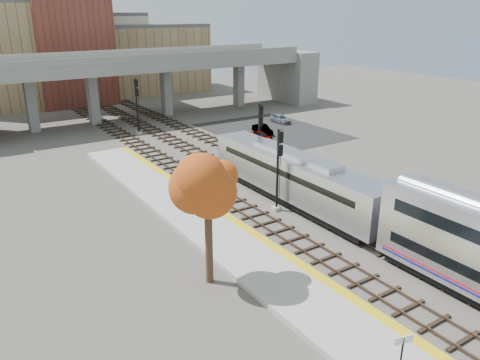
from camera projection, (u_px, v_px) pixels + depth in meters
ground at (351, 241)px, 32.29m from camera, size 160.00×160.00×0.00m
platform at (266, 268)px, 28.51m from camera, size 4.50×60.00×0.35m
yellow_strip at (291, 257)px, 29.42m from camera, size 0.70×60.00×0.01m
tracks at (258, 184)px, 42.58m from camera, size 10.70×95.00×0.25m
overpass at (152, 77)px, 68.23m from camera, size 54.00×12.00×9.50m
buildings_far at (84, 53)px, 82.60m from camera, size 43.00×21.00×20.60m
parking_lot at (271, 131)px, 61.51m from camera, size 14.00×18.00×0.04m
locomotive at (294, 177)px, 37.95m from camera, size 3.02×19.05×4.10m
signal_mast_near at (278, 173)px, 36.12m from camera, size 0.60×0.64×6.60m
signal_mast_mid at (259, 140)px, 44.69m from camera, size 0.60×0.64×6.78m
signal_mast_far at (137, 107)px, 58.87m from camera, size 0.60×0.64×7.10m
station_sign at (402, 350)px, 19.06m from camera, size 0.89×0.27×2.27m
tree at (208, 188)px, 25.47m from camera, size 3.60×3.60×7.91m
car_a at (261, 136)px, 56.82m from camera, size 1.81×3.43×1.11m
car_b at (262, 129)px, 59.69m from camera, size 1.81×3.85×1.22m
car_c at (280, 119)px, 65.84m from camera, size 1.58×3.79×1.09m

